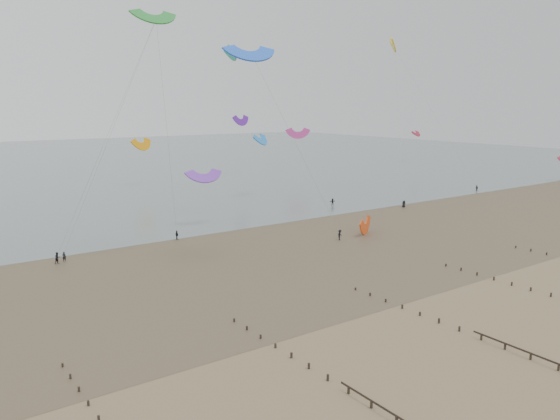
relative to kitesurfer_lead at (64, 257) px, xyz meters
The scene contains 6 objects.
ground 52.47m from the kitesurfer_lead, 63.96° to the right, with size 500.00×500.00×0.00m, color brown.
sea_and_shore 22.85m from the kitesurfer_lead, 33.89° to the right, with size 500.00×665.00×0.03m.
kitesurfer_lead is the anchor object (origin of this frame).
kitesurfers 46.64m from the kitesurfer_lead, ahead, with size 149.16×27.33×1.88m.
grounded_kite 51.64m from the kitesurfer_lead, 15.04° to the right, with size 6.00×3.14×4.57m, color #EA440E, non-canonical shape.
kites_airborne 48.78m from the kitesurfer_lead, 73.16° to the left, with size 252.76×116.03×39.09m.
Camera 1 is at (-42.36, -36.71, 23.38)m, focal length 35.00 mm.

